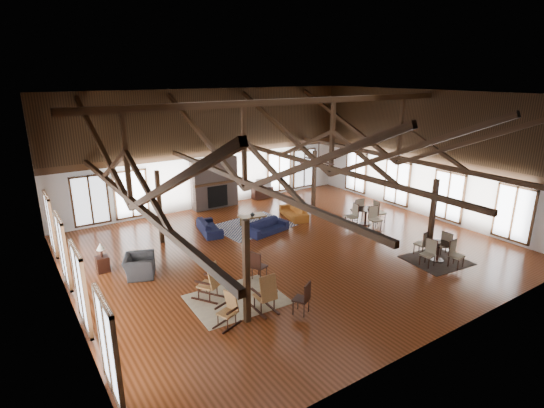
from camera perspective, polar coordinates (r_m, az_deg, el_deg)
floor at (r=17.04m, az=2.39°, el=-6.08°), size 16.00×16.00×0.00m
ceiling at (r=15.66m, az=2.68°, el=14.51°), size 16.00×14.00×0.02m
wall_back at (r=22.02m, az=-8.30°, el=7.30°), size 16.00×0.02×6.00m
wall_front at (r=11.43m, az=23.59°, el=-3.40°), size 16.00×0.02×6.00m
wall_left at (r=13.25m, az=-26.78°, el=-1.10°), size 0.02×14.00×6.00m
wall_right at (r=21.68m, az=20.03°, el=6.28°), size 0.02×14.00×6.00m
roof_truss at (r=15.88m, az=2.58°, el=7.39°), size 15.60×14.07×3.14m
post_grid at (r=16.49m, az=2.46°, el=-1.21°), size 8.16×7.16×3.05m
fireplace at (r=22.08m, az=-7.74°, el=2.80°), size 2.50×0.69×2.60m
ceiling_fan at (r=15.46m, az=6.26°, el=5.91°), size 1.60×1.60×0.75m
sofa_navy_front at (r=18.61m, az=-0.59°, el=-3.06°), size 2.07×1.13×0.57m
sofa_navy_left at (r=18.81m, az=-8.41°, el=-3.05°), size 1.99×1.06×0.55m
sofa_orange at (r=20.57m, az=2.93°, el=-1.06°), size 2.08×1.18×0.57m
coffee_table at (r=19.51m, az=-2.65°, el=-1.72°), size 1.26×0.72×0.46m
vase at (r=19.38m, az=-2.65°, el=-1.34°), size 0.26×0.26×0.21m
armchair at (r=15.49m, az=-17.42°, el=-7.94°), size 1.40×1.33×0.73m
side_table_lamp at (r=16.21m, az=-21.85°, el=-7.09°), size 0.42×0.42×1.08m
rocking_chair_a at (r=13.39m, az=-8.27°, el=-10.42°), size 0.93×1.06×1.21m
rocking_chair_b at (r=12.62m, az=-0.79°, el=-12.08°), size 0.54×0.95×1.21m
rocking_chair_c at (r=12.18m, az=-5.83°, el=-13.89°), size 0.87×0.64×1.00m
side_chair_a at (r=14.39m, az=-1.96°, el=-8.04°), size 0.56×0.56×1.03m
side_chair_b at (r=12.54m, az=4.35°, el=-12.23°), size 0.58×0.58×1.01m
cafe_table_near at (r=17.01m, az=21.49°, el=-5.58°), size 1.92×1.92×0.99m
cafe_table_far at (r=20.03m, az=12.50°, el=-1.26°), size 2.05×2.05×1.05m
cup_near at (r=16.84m, az=21.53°, el=-4.81°), size 0.14×0.14×0.11m
cup_far at (r=19.95m, az=12.90°, el=-0.50°), size 0.15×0.15×0.11m
tv_console at (r=23.79m, az=-1.31°, el=1.54°), size 1.19×0.44×0.59m
television at (r=23.66m, az=-1.24°, el=2.88°), size 0.95×0.21×0.54m
rug_tan at (r=13.55m, az=-4.76°, el=-12.65°), size 2.90×2.32×0.01m
rug_navy at (r=19.53m, az=-2.61°, el=-2.94°), size 3.64×2.90×0.01m
rug_dark at (r=17.20m, az=21.23°, el=-7.07°), size 2.28×2.11×0.01m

